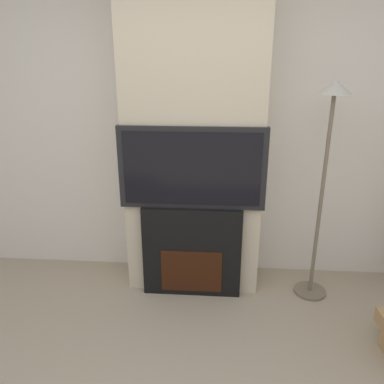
% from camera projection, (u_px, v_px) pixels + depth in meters
% --- Properties ---
extents(wall_back, '(6.00, 0.06, 2.70)m').
position_uv_depth(wall_back, '(196.00, 125.00, 3.17)').
color(wall_back, silver).
rests_on(wall_back, ground_plane).
extents(chimney_breast, '(1.09, 0.41, 2.70)m').
position_uv_depth(chimney_breast, '(194.00, 130.00, 2.95)').
color(chimney_breast, beige).
rests_on(chimney_breast, ground_plane).
extents(fireplace, '(0.80, 0.15, 0.77)m').
position_uv_depth(fireplace, '(192.00, 251.00, 3.08)').
color(fireplace, black).
rests_on(fireplace, ground_plane).
extents(television, '(1.13, 0.07, 0.64)m').
position_uv_depth(television, '(192.00, 168.00, 2.84)').
color(television, black).
rests_on(television, fireplace).
extents(floor_lamp, '(0.27, 0.27, 1.74)m').
position_uv_depth(floor_lamp, '(327.00, 150.00, 2.77)').
color(floor_lamp, '#726651').
rests_on(floor_lamp, ground_plane).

